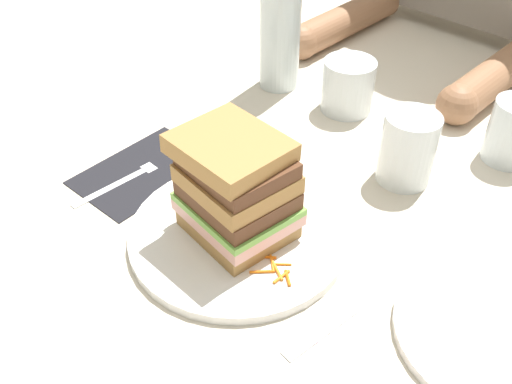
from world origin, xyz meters
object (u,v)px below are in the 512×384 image
Objects in this scene: knife at (352,308)px; juice_glass at (407,151)px; sandwich at (236,189)px; empty_tumbler_1 at (348,86)px; main_plate at (238,234)px; side_plate at (496,332)px; water_bottle at (281,9)px; napkin_dark at (144,170)px; fork at (130,175)px.

juice_glass is (-0.08, 0.23, 0.04)m from knife.
sandwich is 1.62× the size of empty_tumbler_1.
side_plate is (0.29, 0.08, -0.00)m from main_plate.
knife is 0.99× the size of side_plate.
sandwich is 0.46× the size of water_bottle.
juice_glass reaches higher than knife.
napkin_dark is 1.08× the size of fork.
knife is (0.16, 0.01, -0.00)m from main_plate.
side_plate is at bearing -36.44° from juice_glass.
side_plate reaches higher than fork.
water_bottle is (-0.21, 0.31, 0.12)m from main_plate.
juice_glass reaches higher than main_plate.
napkin_dark is at bearing 179.32° from sandwich.
napkin_dark is (-0.18, 0.00, -0.07)m from sandwich.
main_plate is at bearing -0.53° from napkin_dark.
water_bottle is at bearing -173.20° from empty_tumbler_1.
juice_glass reaches higher than empty_tumbler_1.
sandwich is at bearing 6.22° from fork.
napkin_dark is 0.62× the size of water_bottle.
fork is 0.37m from juice_glass.
fork is 0.35m from water_bottle.
water_bottle reaches higher than side_plate.
water_bottle is (-0.29, 0.07, 0.08)m from juice_glass.
water_bottle reaches higher than main_plate.
napkin_dark is at bearing -84.60° from water_bottle.
empty_tumbler_1 is at bearing 104.61° from sandwich.
main_plate is 0.33m from empty_tumbler_1.
napkin_dark is at bearing 87.72° from fork.
fork is 0.83× the size of knife.
empty_tumbler_1 reaches higher than main_plate.
side_plate is at bearing 15.53° from sandwich.
empty_tumbler_1 reaches higher than fork.
knife is 0.50m from water_bottle.
side_plate is (0.47, 0.08, 0.00)m from napkin_dark.
sandwich is 0.25m from juice_glass.
knife is 2.07× the size of juice_glass.
juice_glass is 0.34× the size of water_bottle.
knife is at bearing 2.62° from sandwich.
juice_glass reaches higher than napkin_dark.
main_plate is 2.68× the size of juice_glass.
water_bottle is 0.16m from empty_tumbler_1.
fork is (-0.19, -0.02, -0.00)m from main_plate.
sandwich is 0.20m from napkin_dark.
main_plate is 0.19m from fork.
knife is at bearing -69.37° from juice_glass.
knife is (0.16, 0.01, -0.07)m from sandwich.
knife is at bearing -149.65° from side_plate.
empty_tumbler_1 is (0.10, 0.32, 0.04)m from napkin_dark.
napkin_dark is 2.21× the size of empty_tumbler_1.
napkin_dark and knife have the same top height.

